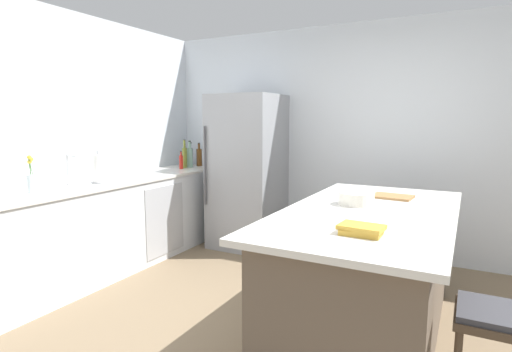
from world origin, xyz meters
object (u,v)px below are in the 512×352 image
object	(u,v)px
paper_towel_roll	(98,169)
gin_bottle	(190,157)
olive_oil_bottle	(185,157)
cookbook_stack	(361,230)
whiskey_bottle	(199,157)
refrigerator	(247,172)
flower_vase	(32,181)
bar_stool	(495,333)
soda_bottle	(191,157)
kitchen_island	(367,272)
cutting_board	(392,196)
sink_faucet	(69,169)
mixing_bowl	(356,198)
hot_sauce_bottle	(181,162)

from	to	relation	value
paper_towel_roll	gin_bottle	bearing A→B (deg)	90.80
olive_oil_bottle	cookbook_stack	distance (m)	3.33
whiskey_bottle	cookbook_stack	world-z (taller)	whiskey_bottle
refrigerator	paper_towel_roll	world-z (taller)	refrigerator
whiskey_bottle	flower_vase	bearing A→B (deg)	-91.11
refrigerator	gin_bottle	bearing A→B (deg)	-177.66
paper_towel_roll	gin_bottle	size ratio (longest dim) A/B	0.91
bar_stool	soda_bottle	distance (m)	4.07
kitchen_island	soda_bottle	xyz separation A→B (m)	(-2.66, 1.48, 0.60)
paper_towel_roll	whiskey_bottle	xyz separation A→B (m)	(-0.02, 1.68, -0.01)
cutting_board	sink_faucet	bearing A→B (deg)	-161.59
refrigerator	whiskey_bottle	xyz separation A→B (m)	(-0.82, 0.16, 0.13)
gin_bottle	mixing_bowl	distance (m)	2.76
kitchen_island	cutting_board	size ratio (longest dim) A/B	6.53
hot_sauce_bottle	whiskey_bottle	bearing A→B (deg)	90.39
soda_bottle	cookbook_stack	bearing A→B (deg)	-37.58
refrigerator	sink_faucet	xyz separation A→B (m)	(-0.90, -1.77, 0.17)
sink_faucet	olive_oil_bottle	world-z (taller)	olive_oil_bottle
flower_vase	mixing_bowl	distance (m)	2.66
bar_stool	olive_oil_bottle	xyz separation A→B (m)	(-3.37, 1.97, 0.55)
paper_towel_roll	olive_oil_bottle	xyz separation A→B (m)	(-0.04, 1.40, 0.01)
paper_towel_roll	hot_sauce_bottle	size ratio (longest dim) A/B	1.39
kitchen_island	hot_sauce_bottle	xyz separation A→B (m)	(-2.59, 1.19, 0.56)
paper_towel_roll	soda_bottle	bearing A→B (deg)	93.04
bar_stool	hot_sauce_bottle	size ratio (longest dim) A/B	2.85
mixing_bowl	cutting_board	size ratio (longest dim) A/B	0.79
sink_faucet	paper_towel_roll	distance (m)	0.27
mixing_bowl	flower_vase	bearing A→B (deg)	-160.52
whiskey_bottle	olive_oil_bottle	size ratio (longest dim) A/B	0.85
soda_bottle	hot_sauce_bottle	world-z (taller)	soda_bottle
mixing_bowl	cutting_board	bearing A→B (deg)	65.14
soda_bottle	hot_sauce_bottle	bearing A→B (deg)	-76.40
paper_towel_roll	cookbook_stack	size ratio (longest dim) A/B	1.24
flower_vase	whiskey_bottle	bearing A→B (deg)	88.89
paper_towel_roll	soda_bottle	xyz separation A→B (m)	(-0.08, 1.58, -0.01)
kitchen_island	hot_sauce_bottle	world-z (taller)	hot_sauce_bottle
sink_faucet	soda_bottle	bearing A→B (deg)	89.66
sink_faucet	cookbook_stack	size ratio (longest dim) A/B	1.19
whiskey_bottle	mixing_bowl	distance (m)	2.85
soda_bottle	gin_bottle	xyz separation A→B (m)	(0.06, -0.10, 0.00)
gin_bottle	cookbook_stack	world-z (taller)	gin_bottle
kitchen_island	bar_stool	world-z (taller)	kitchen_island
soda_bottle	gin_bottle	distance (m)	0.12
sink_faucet	olive_oil_bottle	size ratio (longest dim) A/B	0.83
olive_oil_bottle	cutting_board	bearing A→B (deg)	-15.53
flower_vase	mixing_bowl	xyz separation A→B (m)	(2.50, 0.89, -0.08)
whiskey_bottle	mixing_bowl	xyz separation A→B (m)	(2.46, -1.43, -0.09)
olive_oil_bottle	cookbook_stack	world-z (taller)	olive_oil_bottle
sink_faucet	whiskey_bottle	distance (m)	1.93
cookbook_stack	sink_faucet	bearing A→B (deg)	174.18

